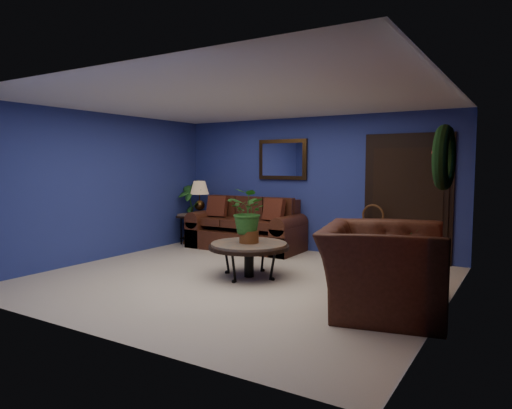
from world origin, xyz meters
The scene contains 18 objects.
floor centered at (0.00, 0.00, 0.00)m, with size 5.50×5.50×0.00m, color beige.
wall_back centered at (0.00, 2.50, 1.25)m, with size 5.50×0.04×2.50m, color navy.
wall_left centered at (-2.75, 0.00, 1.25)m, with size 0.04×5.00×2.50m, color navy.
wall_right_brick centered at (2.75, 0.00, 1.25)m, with size 0.04×5.00×2.50m, color maroon.
ceiling centered at (0.00, 0.00, 2.50)m, with size 5.50×5.00×0.02m, color silver.
crown_molding centered at (2.72, 0.00, 2.43)m, with size 0.03×5.00×0.14m, color white.
wall_mirror centered at (-0.60, 2.46, 1.72)m, with size 1.02×0.06×0.77m, color #482F14.
closet_door centered at (1.75, 2.47, 1.05)m, with size 1.44×0.06×2.18m, color black.
wreath centered at (2.69, 0.05, 1.70)m, with size 0.72×0.72×0.16m, color black.
sofa centered at (-1.16, 2.08, 0.33)m, with size 2.21×0.96×1.00m.
coffee_table centered at (0.07, 0.20, 0.44)m, with size 1.16×1.16×0.50m.
end_table centered at (-2.30, 2.05, 0.48)m, with size 0.69×0.69×0.63m.
table_lamp centered at (-2.30, 2.05, 1.04)m, with size 0.39×0.39×0.64m.
side_chair centered at (1.24, 2.12, 0.54)m, with size 0.44×0.44×0.96m.
armchair centered at (2.15, -0.33, 0.48)m, with size 1.46×1.28×0.95m, color #4A2115.
coffee_plant centered at (0.07, 0.20, 0.93)m, with size 0.64×0.57×0.79m.
floor_plant centered at (2.35, 0.38, 0.45)m, with size 0.41×0.34×0.86m.
tall_plant centered at (-2.45, 1.95, 0.69)m, with size 0.62×0.47×1.31m.
Camera 1 is at (3.54, -5.29, 1.62)m, focal length 32.00 mm.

